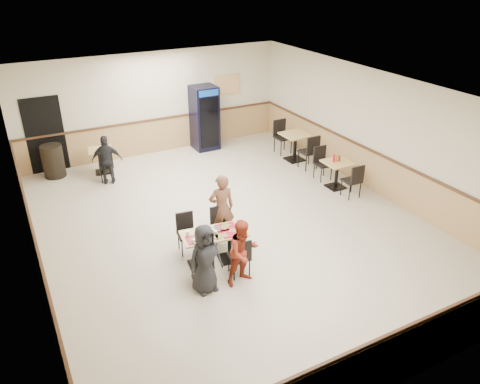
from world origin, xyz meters
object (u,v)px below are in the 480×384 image
side_table_near (337,171)px  diner_woman_right (243,252)px  side_table_far (295,143)px  pepsi_cooler (205,118)px  lone_diner (107,160)px  trash_bin (53,161)px  main_table (214,243)px  back_table (101,157)px  diner_woman_left (205,259)px  diner_man_opposite (222,208)px

side_table_near → diner_woman_right: bearing=-149.5°
side_table_far → pepsi_cooler: pepsi_cooler is taller
lone_diner → trash_bin: size_ratio=1.47×
main_table → trash_bin: (-2.13, 5.68, 0.00)m
side_table_far → back_table: side_table_far is taller
pepsi_cooler → diner_woman_right: bearing=-108.2°
diner_woman_left → trash_bin: 6.58m
lone_diner → side_table_far: (5.20, -0.96, -0.12)m
main_table → side_table_far: size_ratio=1.62×
main_table → side_table_far: (4.27, 3.59, 0.10)m
side_table_far → side_table_near: bearing=-92.3°
diner_man_opposite → back_table: bearing=-64.7°
diner_woman_right → side_table_far: size_ratio=1.57×
diner_woman_left → pepsi_cooler: 7.03m
main_table → back_table: bearing=107.6°
diner_woman_left → diner_man_opposite: (1.00, 1.39, 0.08)m
trash_bin → back_table: bearing=-16.2°
pepsi_cooler → diner_man_opposite: bearing=-110.2°
diner_woman_left → diner_woman_right: size_ratio=1.03×
diner_woman_right → diner_man_opposite: bearing=72.7°
pepsi_cooler → diner_woman_left: bearing=-113.9°
back_table → pepsi_cooler: pepsi_cooler is taller
diner_woman_left → lone_diner: bearing=88.5°
diner_man_opposite → diner_woman_right: bearing=87.1°
back_table → side_table_near: bearing=-36.4°
main_table → diner_woman_right: 0.84m
side_table_near → trash_bin: trash_bin is taller
side_table_near → diner_man_opposite: bearing=-166.9°
diner_woman_right → back_table: diner_woman_right is taller
diner_man_opposite → side_table_near: bearing=-158.7°
diner_man_opposite → back_table: size_ratio=2.03×
diner_man_opposite → lone_diner: diner_man_opposite is taller
side_table_near → back_table: 6.36m
diner_man_opposite → pepsi_cooler: pepsi_cooler is taller
diner_man_opposite → trash_bin: (-2.63, 4.98, -0.29)m
main_table → lone_diner: lone_diner is taller
diner_man_opposite → side_table_near: (3.69, 0.86, -0.26)m
side_table_far → trash_bin: bearing=162.0°
diner_woman_left → lone_diner: (-0.43, 5.25, -0.00)m
main_table → diner_woman_left: (-0.50, -0.70, 0.21)m
back_table → diner_man_opposite: bearing=-72.9°
diner_man_opposite → trash_bin: 5.64m
side_table_far → back_table: 5.48m
lone_diner → trash_bin: lone_diner is taller
diner_woman_left → diner_woman_right: diner_woman_left is taller
lone_diner → back_table: 0.80m
side_table_far → pepsi_cooler: 2.89m
main_table → lone_diner: 4.65m
side_table_near → pepsi_cooler: 4.58m
lone_diner → trash_bin: 1.66m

